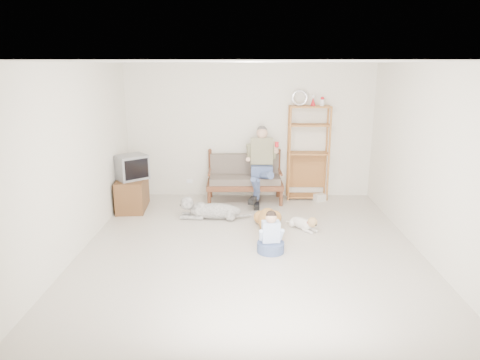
{
  "coord_description": "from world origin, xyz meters",
  "views": [
    {
      "loc": [
        -0.06,
        -5.91,
        2.67
      ],
      "look_at": [
        -0.16,
        1.0,
        0.8
      ],
      "focal_mm": 32.0,
      "sensor_mm": 36.0,
      "label": 1
    }
  ],
  "objects_px": {
    "etagere": "(308,152)",
    "loveseat": "(245,177)",
    "tv_stand": "(132,193)",
    "golden_retriever": "(270,222)"
  },
  "relations": [
    {
      "from": "etagere",
      "to": "tv_stand",
      "type": "distance_m",
      "value": 3.55
    },
    {
      "from": "loveseat",
      "to": "etagere",
      "type": "relative_size",
      "value": 0.69
    },
    {
      "from": "tv_stand",
      "to": "golden_retriever",
      "type": "height_order",
      "value": "tv_stand"
    },
    {
      "from": "loveseat",
      "to": "etagere",
      "type": "bearing_deg",
      "value": 5.66
    },
    {
      "from": "etagere",
      "to": "golden_retriever",
      "type": "xyz_separation_m",
      "value": [
        -0.86,
        -1.91,
        -0.79
      ]
    },
    {
      "from": "loveseat",
      "to": "tv_stand",
      "type": "distance_m",
      "value": 2.22
    },
    {
      "from": "tv_stand",
      "to": "golden_retriever",
      "type": "relative_size",
      "value": 0.65
    },
    {
      "from": "etagere",
      "to": "golden_retriever",
      "type": "relative_size",
      "value": 1.52
    },
    {
      "from": "etagere",
      "to": "golden_retriever",
      "type": "bearing_deg",
      "value": -114.25
    },
    {
      "from": "etagere",
      "to": "loveseat",
      "type": "bearing_deg",
      "value": -172.55
    }
  ]
}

